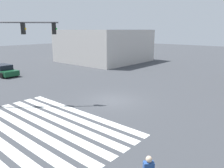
# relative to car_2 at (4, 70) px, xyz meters

# --- Properties ---
(ground_plane) EXTENTS (146.77, 146.77, 0.00)m
(ground_plane) POSITION_rel_car_2_xyz_m (17.45, 1.37, -0.70)
(ground_plane) COLOR #3D3F44
(crosswalk_markings) EXTENTS (11.46, 8.20, 0.01)m
(crosswalk_markings) POSITION_rel_car_2_xyz_m (17.45, -6.05, -0.69)
(crosswalk_markings) COLOR silver
(crosswalk_markings) RESTS_ON ground_plane
(car_2) EXTENTS (4.40, 2.31, 1.45)m
(car_2) POSITION_rel_car_2_xyz_m (0.00, 0.00, 0.00)
(car_2) COLOR #144728
(car_2) RESTS_ON ground_plane
(corner_building) EXTENTS (13.70, 13.70, 5.86)m
(corner_building) POSITION_rel_car_2_xyz_m (0.46, 18.82, 2.24)
(corner_building) COLOR #BCB7B2
(corner_building) RESTS_ON ground_plane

